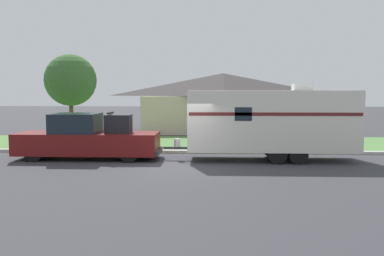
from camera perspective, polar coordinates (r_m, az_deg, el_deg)
ground_plane at (r=17.09m, az=-1.49°, el=-5.23°), size 120.00×120.00×0.00m
curb_strip at (r=20.77m, az=-0.75°, el=-3.17°), size 80.00×0.30×0.14m
lawn_strip at (r=24.39m, az=-0.25°, el=-2.05°), size 80.00×7.00×0.03m
house_across_street at (r=32.24m, az=4.14°, el=3.64°), size 12.21×7.79×4.28m
pickup_truck at (r=19.52m, az=-13.81°, el=-1.41°), size 6.35×1.96×2.10m
travel_trailer at (r=18.82m, az=10.55°, el=1.00°), size 8.30×2.22×3.33m
mailbox at (r=22.16m, az=15.82°, el=-0.45°), size 0.48×0.20×1.29m
tree_in_yard at (r=25.99m, az=-15.90°, el=6.12°), size 3.00×3.00×5.12m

